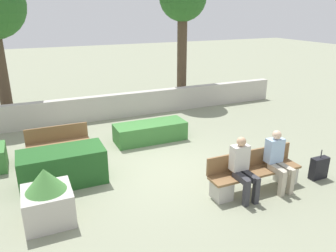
{
  "coord_description": "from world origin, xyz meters",
  "views": [
    {
      "loc": [
        -2.79,
        -6.84,
        3.78
      ],
      "look_at": [
        0.46,
        0.5,
        0.9
      ],
      "focal_mm": 35.0,
      "sensor_mm": 36.0,
      "label": 1
    }
  ],
  "objects_px": {
    "bench_front": "(254,175)",
    "suitcase": "(319,168)",
    "bench_left_side": "(59,147)",
    "planter_corner_left": "(47,198)",
    "person_seated_man": "(278,158)",
    "person_seated_woman": "(243,166)",
    "tree_center_left": "(183,2)"
  },
  "relations": [
    {
      "from": "bench_front",
      "to": "suitcase",
      "type": "bearing_deg",
      "value": -7.75
    },
    {
      "from": "bench_left_side",
      "to": "planter_corner_left",
      "type": "distance_m",
      "value": 2.82
    },
    {
      "from": "suitcase",
      "to": "person_seated_man",
      "type": "bearing_deg",
      "value": 176.04
    },
    {
      "from": "bench_left_side",
      "to": "planter_corner_left",
      "type": "height_order",
      "value": "planter_corner_left"
    },
    {
      "from": "bench_front",
      "to": "person_seated_woman",
      "type": "relative_size",
      "value": 1.66
    },
    {
      "from": "person_seated_woman",
      "to": "tree_center_left",
      "type": "distance_m",
      "value": 8.57
    },
    {
      "from": "person_seated_woman",
      "to": "tree_center_left",
      "type": "bearing_deg",
      "value": 73.08
    },
    {
      "from": "planter_corner_left",
      "to": "suitcase",
      "type": "bearing_deg",
      "value": -7.97
    },
    {
      "from": "tree_center_left",
      "to": "person_seated_woman",
      "type": "bearing_deg",
      "value": -106.92
    },
    {
      "from": "suitcase",
      "to": "tree_center_left",
      "type": "height_order",
      "value": "tree_center_left"
    },
    {
      "from": "bench_front",
      "to": "planter_corner_left",
      "type": "xyz_separation_m",
      "value": [
        -4.24,
        0.6,
        0.16
      ]
    },
    {
      "from": "planter_corner_left",
      "to": "tree_center_left",
      "type": "height_order",
      "value": "tree_center_left"
    },
    {
      "from": "person_seated_man",
      "to": "tree_center_left",
      "type": "xyz_separation_m",
      "value": [
        1.38,
        7.56,
        3.31
      ]
    },
    {
      "from": "bench_left_side",
      "to": "person_seated_woman",
      "type": "bearing_deg",
      "value": -56.91
    },
    {
      "from": "person_seated_man",
      "to": "planter_corner_left",
      "type": "height_order",
      "value": "person_seated_man"
    },
    {
      "from": "person_seated_man",
      "to": "tree_center_left",
      "type": "bearing_deg",
      "value": 79.65
    },
    {
      "from": "person_seated_woman",
      "to": "suitcase",
      "type": "relative_size",
      "value": 1.8
    },
    {
      "from": "bench_left_side",
      "to": "person_seated_man",
      "type": "xyz_separation_m",
      "value": [
        4.21,
        -3.52,
        0.41
      ]
    },
    {
      "from": "bench_front",
      "to": "tree_center_left",
      "type": "bearing_deg",
      "value": 75.95
    },
    {
      "from": "person_seated_man",
      "to": "bench_left_side",
      "type": "bearing_deg",
      "value": 140.12
    },
    {
      "from": "bench_front",
      "to": "person_seated_man",
      "type": "xyz_separation_m",
      "value": [
        0.48,
        -0.15,
        0.38
      ]
    },
    {
      "from": "bench_left_side",
      "to": "person_seated_woman",
      "type": "xyz_separation_m",
      "value": [
        3.29,
        -3.52,
        0.41
      ]
    },
    {
      "from": "bench_left_side",
      "to": "person_seated_woman",
      "type": "height_order",
      "value": "person_seated_woman"
    },
    {
      "from": "bench_front",
      "to": "person_seated_woman",
      "type": "distance_m",
      "value": 0.6
    },
    {
      "from": "person_seated_man",
      "to": "person_seated_woman",
      "type": "bearing_deg",
      "value": -179.97
    },
    {
      "from": "bench_left_side",
      "to": "bench_front",
      "type": "bearing_deg",
      "value": -52.06
    },
    {
      "from": "person_seated_man",
      "to": "planter_corner_left",
      "type": "bearing_deg",
      "value": 171.0
    },
    {
      "from": "bench_front",
      "to": "suitcase",
      "type": "xyz_separation_m",
      "value": [
        1.69,
        -0.23,
        -0.08
      ]
    },
    {
      "from": "person_seated_woman",
      "to": "bench_left_side",
      "type": "bearing_deg",
      "value": 133.08
    },
    {
      "from": "person_seated_man",
      "to": "suitcase",
      "type": "xyz_separation_m",
      "value": [
        1.22,
        -0.08,
        -0.46
      ]
    },
    {
      "from": "bench_front",
      "to": "planter_corner_left",
      "type": "distance_m",
      "value": 4.29
    },
    {
      "from": "bench_front",
      "to": "person_seated_man",
      "type": "bearing_deg",
      "value": -17.09
    }
  ]
}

